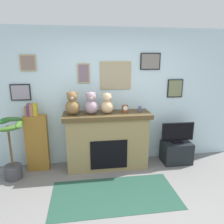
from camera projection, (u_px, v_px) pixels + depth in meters
back_wall at (111, 97)px, 4.14m from camera, size 5.20×0.15×2.60m
fireplace at (107, 140)px, 4.01m from camera, size 1.61×0.57×1.07m
bookshelf at (37, 141)px, 3.88m from camera, size 0.39×0.16×1.27m
potted_plant at (11, 152)px, 3.59m from camera, size 0.57×0.59×1.06m
tv_stand at (176, 152)px, 4.24m from camera, size 0.56×0.40×0.42m
television at (178, 133)px, 4.14m from camera, size 0.65×0.14×0.40m
area_rug at (115, 195)px, 3.25m from camera, size 1.92×0.95×0.01m
candle_jar at (140, 109)px, 3.94m from camera, size 0.06×0.06×0.11m
mantel_clock at (125, 109)px, 3.89m from camera, size 0.11×0.08×0.14m
teddy_bear_grey at (73, 104)px, 3.73m from camera, size 0.26×0.26×0.42m
teddy_bear_tan at (91, 104)px, 3.78m from camera, size 0.25×0.25×0.41m
teddy_bear_brown at (107, 104)px, 3.82m from camera, size 0.24×0.24×0.38m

